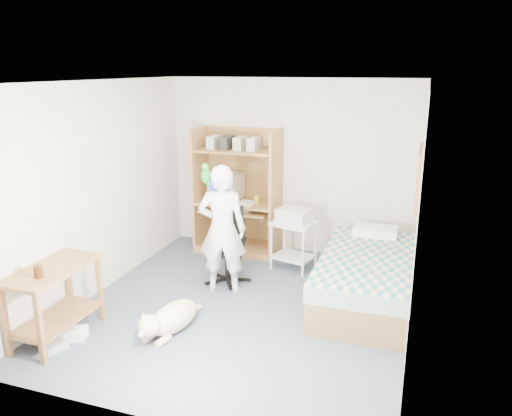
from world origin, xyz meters
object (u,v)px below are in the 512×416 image
Objects in this scene: bed at (366,278)px; person at (222,229)px; computer_hutch at (239,196)px; dog at (170,318)px; office_chair at (227,255)px; side_desk at (54,292)px; printer_cart at (294,238)px.

person is at bearing -170.93° from bed.
computer_hutch is 0.89× the size of bed.
person is 1.28m from dog.
computer_hutch reaches higher than office_chair.
office_chair is at bearing 178.97° from bed.
person reaches higher than side_desk.
person is 2.38× the size of printer_cart.
computer_hutch is 1.80× the size of side_desk.
bed reaches higher than printer_cart.
printer_cart is (-1.05, 0.68, 0.15)m from bed.
office_chair reaches higher than side_desk.
side_desk is at bearing 40.82° from person.
printer_cart reaches higher than dog.
dog is (-0.13, -1.11, -0.62)m from person.
dog is 1.46× the size of printer_cart.
computer_hutch is 1.87× the size of dog.
computer_hutch is at bearing 106.31° from dog.
side_desk is at bearing -133.07° from office_chair.
printer_cart is (0.70, 0.65, 0.10)m from office_chair.
printer_cart is at bearing 54.24° from side_desk.
printer_cart is (0.95, -0.44, -0.39)m from computer_hutch.
side_desk is 3.08m from printer_cart.
computer_hutch is at bearing -89.40° from person.
person is (0.32, -1.39, -0.04)m from computer_hutch.
computer_hutch reaches higher than person.
side_desk is at bearing -106.14° from computer_hutch.
side_desk is 1.52× the size of printer_cart.
side_desk is 1.96m from person.
office_chair is 1.43m from dog.
side_desk is 1.04× the size of dog.
printer_cart is at bearing 30.99° from office_chair.
office_chair is at bearing -122.65° from printer_cart.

